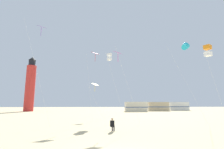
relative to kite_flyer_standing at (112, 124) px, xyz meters
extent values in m
cube|color=black|center=(-0.03, -0.08, 0.07)|extent=(0.39, 0.32, 0.52)
sphere|color=#D8A87F|center=(-0.03, -0.08, 0.45)|extent=(0.20, 0.20, 0.20)
cylinder|color=#2D2D38|center=(0.11, 0.07, -0.17)|extent=(0.24, 0.38, 0.13)
cylinder|color=#2D2D38|center=(0.16, 0.22, -0.40)|extent=(0.11, 0.11, 0.42)
cylinder|color=#2D2D38|center=(-0.04, 0.12, -0.17)|extent=(0.24, 0.38, 0.13)
cylinder|color=#2D2D38|center=(0.01, 0.27, -0.40)|extent=(0.11, 0.11, 0.42)
cylinder|color=silver|center=(-1.69, 10.28, 2.09)|extent=(2.67, 0.39, 5.41)
cube|color=yellow|center=(-1.88, 11.60, 4.79)|extent=(1.22, 1.22, 0.40)
cylinder|color=yellow|center=(-1.88, 11.60, 4.14)|extent=(0.04, 0.04, 1.10)
cylinder|color=silver|center=(2.03, 3.48, 3.74)|extent=(3.08, 1.89, 8.71)
cube|color=#D826A5|center=(1.09, 5.01, 8.09)|extent=(1.22, 1.22, 0.40)
cylinder|color=#D826A5|center=(1.09, 5.01, 7.44)|extent=(0.04, 0.04, 1.10)
cylinder|color=silver|center=(9.66, -0.39, 3.25)|extent=(1.69, 0.25, 7.72)
cube|color=orange|center=(9.78, 0.45, 7.46)|extent=(0.82, 0.82, 0.44)
cube|color=white|center=(9.78, 0.45, 6.76)|extent=(0.82, 0.82, 0.44)
cylinder|color=silver|center=(1.25, 10.09, 4.39)|extent=(3.08, 1.69, 10.01)
cube|color=white|center=(0.42, 11.62, 9.74)|extent=(0.82, 0.82, 0.44)
cube|color=white|center=(0.42, 11.62, 9.04)|extent=(0.82, 0.82, 0.44)
cylinder|color=silver|center=(8.57, 2.96, 4.16)|extent=(3.13, 2.34, 9.55)
cylinder|color=#1EB2D1|center=(9.74, 4.51, 8.93)|extent=(2.05, 2.42, 1.48)
sphere|color=#1EB2D1|center=(9.74, 4.51, 9.08)|extent=(0.76, 0.76, 0.76)
cylinder|color=silver|center=(-2.53, 7.53, 4.13)|extent=(1.14, 1.44, 9.50)
cube|color=red|center=(-1.82, 8.09, 8.88)|extent=(1.22, 1.22, 0.40)
cylinder|color=red|center=(-1.82, 8.09, 8.23)|extent=(0.04, 0.04, 1.10)
cylinder|color=silver|center=(-7.92, 3.08, 5.23)|extent=(3.27, 0.90, 11.69)
cube|color=purple|center=(-8.36, 4.70, 11.07)|extent=(1.22, 1.22, 0.40)
cylinder|color=purple|center=(-8.36, 4.70, 10.42)|extent=(0.04, 0.04, 1.10)
cylinder|color=red|center=(-22.35, 37.99, 6.39)|extent=(2.80, 2.80, 14.00)
cylinder|color=black|center=(-22.35, 37.99, 14.29)|extent=(2.00, 2.00, 1.80)
cone|color=black|center=(-22.35, 37.99, 15.69)|extent=(2.20, 2.20, 1.00)
cube|color=beige|center=(9.78, 34.81, 0.79)|extent=(6.50, 2.60, 2.80)
cube|color=#4C608C|center=(9.78, 34.81, 0.65)|extent=(6.54, 2.64, 0.24)
cube|color=#C6B28C|center=(17.83, 38.26, 0.79)|extent=(6.57, 2.81, 2.80)
cube|color=#4C608C|center=(17.83, 38.26, 0.65)|extent=(6.61, 2.85, 0.24)
cube|color=white|center=(25.93, 41.13, 0.79)|extent=(6.56, 2.78, 2.80)
cube|color=#4C608C|center=(25.93, 41.13, 0.65)|extent=(6.60, 2.83, 0.24)
camera|label=1|loc=(-1.21, -15.17, 1.83)|focal=26.91mm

